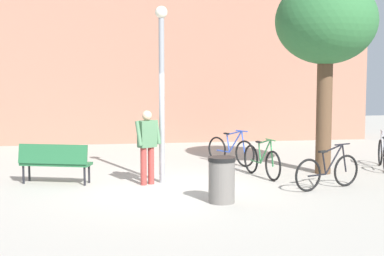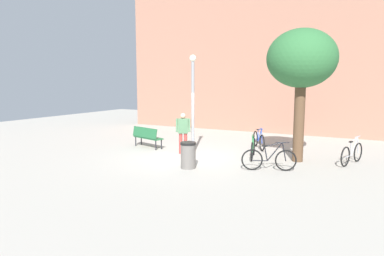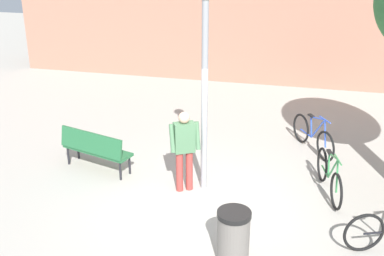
{
  "view_description": "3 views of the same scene",
  "coord_description": "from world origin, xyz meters",
  "px_view_note": "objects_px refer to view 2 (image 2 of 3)",
  "views": [
    {
      "loc": [
        -1.41,
        -12.56,
        2.61
      ],
      "look_at": [
        0.69,
        1.38,
        1.17
      ],
      "focal_mm": 54.86,
      "sensor_mm": 36.0,
      "label": 1
    },
    {
      "loc": [
        6.13,
        -11.47,
        2.9
      ],
      "look_at": [
        -0.52,
        1.38,
        0.95
      ],
      "focal_mm": 31.6,
      "sensor_mm": 36.0,
      "label": 2
    },
    {
      "loc": [
        1.73,
        -8.04,
        5.05
      ],
      "look_at": [
        -0.59,
        1.67,
        0.84
      ],
      "focal_mm": 46.75,
      "sensor_mm": 36.0,
      "label": 3
    }
  ],
  "objects_px": {
    "lamppost": "(193,95)",
    "bicycle_silver": "(352,154)",
    "bicycle_black": "(269,159)",
    "trash_bin": "(188,155)",
    "plaza_tree": "(302,60)",
    "bicycle_green": "(253,148)",
    "bicycle_blue": "(259,140)",
    "person_by_lamppost": "(183,130)",
    "park_bench": "(147,136)"
  },
  "relations": [
    {
      "from": "park_bench",
      "to": "bicycle_green",
      "type": "relative_size",
      "value": 0.94
    },
    {
      "from": "park_bench",
      "to": "plaza_tree",
      "type": "distance_m",
      "value": 7.23
    },
    {
      "from": "lamppost",
      "to": "bicycle_black",
      "type": "bearing_deg",
      "value": -19.8
    },
    {
      "from": "bicycle_black",
      "to": "bicycle_blue",
      "type": "bearing_deg",
      "value": 111.42
    },
    {
      "from": "bicycle_blue",
      "to": "trash_bin",
      "type": "height_order",
      "value": "bicycle_blue"
    },
    {
      "from": "bicycle_green",
      "to": "trash_bin",
      "type": "height_order",
      "value": "bicycle_green"
    },
    {
      "from": "person_by_lamppost",
      "to": "lamppost",
      "type": "bearing_deg",
      "value": 28.58
    },
    {
      "from": "lamppost",
      "to": "bicycle_green",
      "type": "relative_size",
      "value": 2.26
    },
    {
      "from": "bicycle_black",
      "to": "bicycle_silver",
      "type": "height_order",
      "value": "same"
    },
    {
      "from": "bicycle_black",
      "to": "bicycle_green",
      "type": "distance_m",
      "value": 1.9
    },
    {
      "from": "lamppost",
      "to": "trash_bin",
      "type": "bearing_deg",
      "value": -66.64
    },
    {
      "from": "plaza_tree",
      "to": "bicycle_green",
      "type": "distance_m",
      "value": 3.69
    },
    {
      "from": "bicycle_blue",
      "to": "bicycle_black",
      "type": "bearing_deg",
      "value": -68.58
    },
    {
      "from": "lamppost",
      "to": "bicycle_black",
      "type": "relative_size",
      "value": 2.35
    },
    {
      "from": "person_by_lamppost",
      "to": "bicycle_black",
      "type": "distance_m",
      "value": 4.03
    },
    {
      "from": "bicycle_silver",
      "to": "park_bench",
      "type": "bearing_deg",
      "value": -174.34
    },
    {
      "from": "person_by_lamppost",
      "to": "bicycle_green",
      "type": "relative_size",
      "value": 0.94
    },
    {
      "from": "bicycle_silver",
      "to": "bicycle_blue",
      "type": "bearing_deg",
      "value": 161.57
    },
    {
      "from": "person_by_lamppost",
      "to": "plaza_tree",
      "type": "xyz_separation_m",
      "value": [
        4.43,
        0.76,
        2.72
      ]
    },
    {
      "from": "bicycle_blue",
      "to": "bicycle_green",
      "type": "bearing_deg",
      "value": -80.09
    },
    {
      "from": "bicycle_black",
      "to": "bicycle_blue",
      "type": "height_order",
      "value": "same"
    },
    {
      "from": "bicycle_blue",
      "to": "trash_bin",
      "type": "bearing_deg",
      "value": -104.6
    },
    {
      "from": "bicycle_black",
      "to": "bicycle_silver",
      "type": "bearing_deg",
      "value": 43.23
    },
    {
      "from": "lamppost",
      "to": "bicycle_green",
      "type": "height_order",
      "value": "lamppost"
    },
    {
      "from": "plaza_tree",
      "to": "bicycle_green",
      "type": "relative_size",
      "value": 2.71
    },
    {
      "from": "lamppost",
      "to": "person_by_lamppost",
      "type": "bearing_deg",
      "value": -151.42
    },
    {
      "from": "plaza_tree",
      "to": "bicycle_silver",
      "type": "bearing_deg",
      "value": 13.53
    },
    {
      "from": "bicycle_silver",
      "to": "bicycle_black",
      "type": "bearing_deg",
      "value": -136.77
    },
    {
      "from": "bicycle_green",
      "to": "plaza_tree",
      "type": "bearing_deg",
      "value": 8.27
    },
    {
      "from": "park_bench",
      "to": "lamppost",
      "type": "bearing_deg",
      "value": -4.23
    },
    {
      "from": "plaza_tree",
      "to": "bicycle_blue",
      "type": "relative_size",
      "value": 3.06
    },
    {
      "from": "plaza_tree",
      "to": "trash_bin",
      "type": "distance_m",
      "value": 5.28
    },
    {
      "from": "lamppost",
      "to": "trash_bin",
      "type": "height_order",
      "value": "lamppost"
    },
    {
      "from": "person_by_lamppost",
      "to": "plaza_tree",
      "type": "height_order",
      "value": "plaza_tree"
    },
    {
      "from": "lamppost",
      "to": "park_bench",
      "type": "bearing_deg",
      "value": 175.77
    },
    {
      "from": "person_by_lamppost",
      "to": "park_bench",
      "type": "relative_size",
      "value": 1.0
    },
    {
      "from": "bicycle_black",
      "to": "trash_bin",
      "type": "bearing_deg",
      "value": -159.75
    },
    {
      "from": "bicycle_black",
      "to": "trash_bin",
      "type": "xyz_separation_m",
      "value": [
        -2.54,
        -0.94,
        0.07
      ]
    },
    {
      "from": "bicycle_black",
      "to": "bicycle_silver",
      "type": "relative_size",
      "value": 0.99
    },
    {
      "from": "trash_bin",
      "to": "person_by_lamppost",
      "type": "bearing_deg",
      "value": 122.97
    },
    {
      "from": "person_by_lamppost",
      "to": "bicycle_green",
      "type": "height_order",
      "value": "person_by_lamppost"
    },
    {
      "from": "park_bench",
      "to": "plaza_tree",
      "type": "bearing_deg",
      "value": 3.42
    },
    {
      "from": "lamppost",
      "to": "plaza_tree",
      "type": "height_order",
      "value": "plaza_tree"
    },
    {
      "from": "bicycle_silver",
      "to": "bicycle_green",
      "type": "xyz_separation_m",
      "value": [
        -3.44,
        -0.67,
        0.0
      ]
    },
    {
      "from": "lamppost",
      "to": "bicycle_silver",
      "type": "xyz_separation_m",
      "value": [
        5.89,
        1.0,
        -2.03
      ]
    },
    {
      "from": "bicycle_blue",
      "to": "park_bench",
      "type": "bearing_deg",
      "value": -155.29
    },
    {
      "from": "park_bench",
      "to": "bicycle_green",
      "type": "height_order",
      "value": "bicycle_green"
    },
    {
      "from": "lamppost",
      "to": "park_bench",
      "type": "relative_size",
      "value": 2.4
    },
    {
      "from": "park_bench",
      "to": "person_by_lamppost",
      "type": "bearing_deg",
      "value": -10.16
    },
    {
      "from": "lamppost",
      "to": "bicycle_blue",
      "type": "distance_m",
      "value": 3.7
    }
  ]
}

